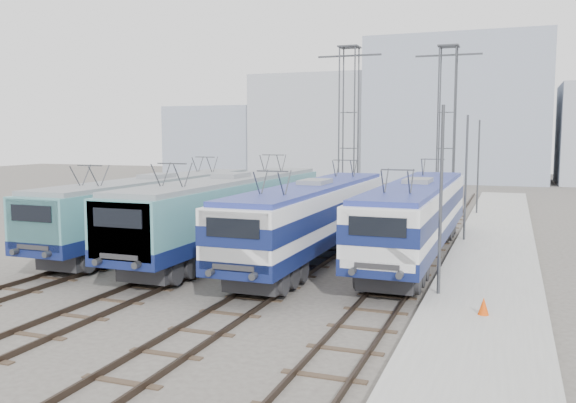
{
  "coord_description": "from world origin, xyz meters",
  "views": [
    {
      "loc": [
        10.93,
        -19.88,
        5.98
      ],
      "look_at": [
        1.0,
        7.0,
        2.81
      ],
      "focal_mm": 38.0,
      "sensor_mm": 36.0,
      "label": 1
    }
  ],
  "objects_px": {
    "mast_mid": "(466,181)",
    "safety_cone": "(484,306)",
    "locomotive_center_right": "(314,213)",
    "catenary_tower_east": "(447,125)",
    "catenary_tower_west": "(349,125)",
    "mast_front": "(441,205)",
    "locomotive_far_left": "(155,205)",
    "locomotive_far_right": "(417,212)",
    "mast_rear": "(478,169)",
    "locomotive_center_left": "(230,208)"
  },
  "relations": [
    {
      "from": "locomotive_center_left",
      "to": "mast_front",
      "type": "height_order",
      "value": "mast_front"
    },
    {
      "from": "mast_rear",
      "to": "safety_cone",
      "type": "distance_m",
      "value": 26.36
    },
    {
      "from": "locomotive_far_right",
      "to": "catenary_tower_east",
      "type": "height_order",
      "value": "catenary_tower_east"
    },
    {
      "from": "locomotive_center_right",
      "to": "safety_cone",
      "type": "bearing_deg",
      "value": -42.24
    },
    {
      "from": "locomotive_far_right",
      "to": "catenary_tower_west",
      "type": "distance_m",
      "value": 15.29
    },
    {
      "from": "locomotive_far_left",
      "to": "locomotive_center_right",
      "type": "xyz_separation_m",
      "value": [
        9.0,
        -0.58,
        0.04
      ]
    },
    {
      "from": "locomotive_far_right",
      "to": "locomotive_center_left",
      "type": "bearing_deg",
      "value": -170.03
    },
    {
      "from": "locomotive_far_left",
      "to": "mast_rear",
      "type": "xyz_separation_m",
      "value": [
        15.35,
        18.32,
        1.25
      ]
    },
    {
      "from": "locomotive_far_left",
      "to": "safety_cone",
      "type": "bearing_deg",
      "value": -24.75
    },
    {
      "from": "locomotive_far_left",
      "to": "locomotive_center_right",
      "type": "bearing_deg",
      "value": -3.68
    },
    {
      "from": "locomotive_center_right",
      "to": "mast_rear",
      "type": "bearing_deg",
      "value": 71.43
    },
    {
      "from": "locomotive_center_left",
      "to": "catenary_tower_west",
      "type": "distance_m",
      "value": 15.38
    },
    {
      "from": "locomotive_far_right",
      "to": "mast_mid",
      "type": "distance_m",
      "value": 5.47
    },
    {
      "from": "locomotive_far_right",
      "to": "locomotive_center_right",
      "type": "bearing_deg",
      "value": -157.29
    },
    {
      "from": "locomotive_center_right",
      "to": "mast_front",
      "type": "distance_m",
      "value": 8.24
    },
    {
      "from": "catenary_tower_east",
      "to": "safety_cone",
      "type": "distance_m",
      "value": 25.18
    },
    {
      "from": "catenary_tower_west",
      "to": "mast_front",
      "type": "height_order",
      "value": "catenary_tower_west"
    },
    {
      "from": "mast_front",
      "to": "safety_cone",
      "type": "xyz_separation_m",
      "value": [
        1.64,
        -2.15,
        -2.92
      ]
    },
    {
      "from": "mast_mid",
      "to": "locomotive_far_right",
      "type": "bearing_deg",
      "value": -110.25
    },
    {
      "from": "catenary_tower_east",
      "to": "mast_rear",
      "type": "distance_m",
      "value": 4.28
    },
    {
      "from": "locomotive_center_right",
      "to": "catenary_tower_west",
      "type": "bearing_deg",
      "value": 98.59
    },
    {
      "from": "catenary_tower_west",
      "to": "mast_mid",
      "type": "bearing_deg",
      "value": -42.93
    },
    {
      "from": "catenary_tower_east",
      "to": "mast_rear",
      "type": "height_order",
      "value": "catenary_tower_east"
    },
    {
      "from": "catenary_tower_east",
      "to": "mast_mid",
      "type": "xyz_separation_m",
      "value": [
        2.1,
        -10.0,
        -3.14
      ]
    },
    {
      "from": "locomotive_far_right",
      "to": "safety_cone",
      "type": "bearing_deg",
      "value": -69.11
    },
    {
      "from": "locomotive_center_left",
      "to": "locomotive_far_right",
      "type": "distance_m",
      "value": 9.14
    },
    {
      "from": "catenary_tower_west",
      "to": "mast_mid",
      "type": "relative_size",
      "value": 1.71
    },
    {
      "from": "catenary_tower_east",
      "to": "mast_front",
      "type": "bearing_deg",
      "value": -84.55
    },
    {
      "from": "mast_rear",
      "to": "safety_cone",
      "type": "xyz_separation_m",
      "value": [
        1.64,
        -26.15,
        -2.92
      ]
    },
    {
      "from": "mast_mid",
      "to": "mast_rear",
      "type": "height_order",
      "value": "same"
    },
    {
      "from": "locomotive_far_left",
      "to": "locomotive_far_right",
      "type": "height_order",
      "value": "locomotive_far_right"
    },
    {
      "from": "catenary_tower_east",
      "to": "mast_front",
      "type": "relative_size",
      "value": 1.71
    },
    {
      "from": "mast_front",
      "to": "safety_cone",
      "type": "relative_size",
      "value": 12.65
    },
    {
      "from": "catenary_tower_east",
      "to": "catenary_tower_west",
      "type": "bearing_deg",
      "value": -162.9
    },
    {
      "from": "locomotive_far_left",
      "to": "mast_rear",
      "type": "relative_size",
      "value": 2.58
    },
    {
      "from": "locomotive_center_left",
      "to": "locomotive_far_right",
      "type": "bearing_deg",
      "value": 9.97
    },
    {
      "from": "catenary_tower_west",
      "to": "locomotive_far_left",
      "type": "bearing_deg",
      "value": -115.24
    },
    {
      "from": "locomotive_center_right",
      "to": "locomotive_far_left",
      "type": "bearing_deg",
      "value": 176.32
    },
    {
      "from": "locomotive_far_right",
      "to": "safety_cone",
      "type": "xyz_separation_m",
      "value": [
        3.49,
        -9.14,
        -1.74
      ]
    },
    {
      "from": "locomotive_center_right",
      "to": "safety_cone",
      "type": "xyz_separation_m",
      "value": [
        7.99,
        -7.25,
        -1.72
      ]
    },
    {
      "from": "locomotive_center_right",
      "to": "safety_cone",
      "type": "distance_m",
      "value": 10.93
    },
    {
      "from": "mast_rear",
      "to": "catenary_tower_east",
      "type": "bearing_deg",
      "value": -136.4
    },
    {
      "from": "catenary_tower_west",
      "to": "safety_cone",
      "type": "xyz_separation_m",
      "value": [
        10.24,
        -22.15,
        -6.07
      ]
    },
    {
      "from": "locomotive_center_left",
      "to": "mast_mid",
      "type": "bearing_deg",
      "value": 31.29
    },
    {
      "from": "mast_mid",
      "to": "safety_cone",
      "type": "xyz_separation_m",
      "value": [
        1.64,
        -14.15,
        -2.92
      ]
    },
    {
      "from": "locomotive_center_left",
      "to": "mast_rear",
      "type": "height_order",
      "value": "mast_rear"
    },
    {
      "from": "locomotive_center_right",
      "to": "safety_cone",
      "type": "height_order",
      "value": "locomotive_center_right"
    },
    {
      "from": "catenary_tower_west",
      "to": "mast_rear",
      "type": "distance_m",
      "value": 9.99
    },
    {
      "from": "catenary_tower_east",
      "to": "safety_cone",
      "type": "height_order",
      "value": "catenary_tower_east"
    },
    {
      "from": "mast_rear",
      "to": "mast_front",
      "type": "bearing_deg",
      "value": -90.0
    }
  ]
}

